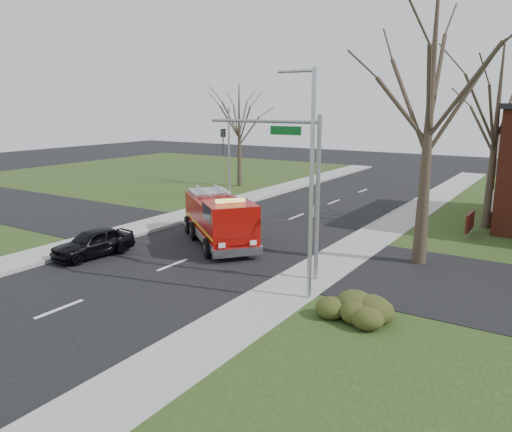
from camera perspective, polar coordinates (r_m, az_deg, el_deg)
The scene contains 13 objects.
ground at distance 23.23m, azimuth -9.53°, elevation -5.55°, with size 120.00×120.00×0.00m, color black.
sidewalk_right at distance 19.78m, azimuth 4.09°, elevation -8.43°, with size 2.40×80.00×0.15m, color gray.
sidewalk_left at distance 27.61m, azimuth -19.16°, elevation -3.00°, with size 2.40×80.00×0.15m, color gray.
health_center_sign at distance 29.78m, azimuth 23.25°, elevation -0.63°, with size 0.12×2.00×1.40m.
hedge_corner at distance 17.66m, azimuth 10.63°, elevation -9.52°, with size 2.80×2.00×0.90m, color #323914.
bare_tree_near at distance 22.93m, azimuth 19.33°, elevation 12.53°, with size 6.00×6.00×12.00m.
bare_tree_far at distance 31.52m, azimuth 25.84°, elevation 10.13°, with size 5.25×5.25×10.50m.
bare_tree_left at distance 44.05m, azimuth -1.94°, elevation 10.49°, with size 4.50×4.50×9.00m.
traffic_signal_mast at distance 20.41m, azimuth 3.87°, elevation 5.66°, with size 5.29×0.18×6.80m.
streetlight_pole at distance 17.79m, azimuth 6.20°, elevation 4.08°, with size 1.48×0.16×8.40m.
utility_pole_far at distance 37.45m, azimuth -3.09°, elevation 6.95°, with size 0.14×0.14×7.00m, color gray.
fire_engine at distance 26.13m, azimuth -4.18°, elevation -0.50°, with size 6.83×6.17×2.78m.
parked_car_maroon at distance 25.29m, azimuth -18.11°, elevation -2.89°, with size 1.62×4.02×1.37m, color black.
Camera 1 is at (14.96, -16.27, 7.15)m, focal length 35.00 mm.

